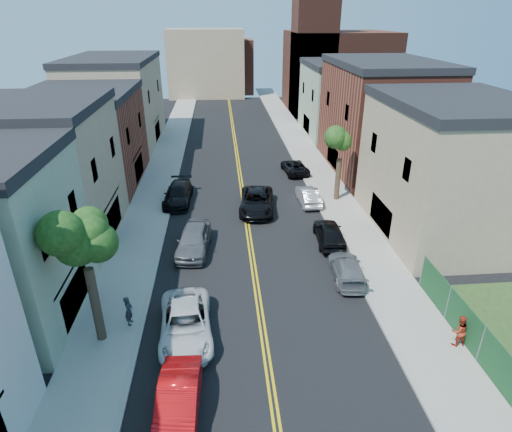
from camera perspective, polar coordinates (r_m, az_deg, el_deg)
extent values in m
cube|color=gray|center=(45.51, -12.42, 6.49)|extent=(3.20, 100.00, 0.15)
cube|color=gray|center=(46.12, 7.55, 7.12)|extent=(3.20, 100.00, 0.15)
cube|color=gray|center=(45.31, -10.22, 6.60)|extent=(0.30, 100.00, 0.15)
cube|color=gray|center=(45.79, 5.40, 7.10)|extent=(0.30, 100.00, 0.15)
cube|color=#998466|center=(31.91, -27.19, 4.45)|extent=(9.00, 10.00, 9.00)
cube|color=brown|center=(41.95, -21.94, 9.25)|extent=(9.00, 12.00, 8.00)
cube|color=#998466|center=(55.00, -18.19, 14.13)|extent=(9.00, 16.00, 9.50)
cube|color=#998466|center=(32.60, 24.48, 5.40)|extent=(9.00, 12.00, 9.00)
cube|color=brown|center=(44.70, 16.31, 12.31)|extent=(9.00, 14.00, 10.00)
cube|color=gray|center=(57.87, 11.42, 14.88)|extent=(9.00, 12.00, 8.50)
cube|color=#4C2319|center=(73.80, 10.88, 18.51)|extent=(16.00, 14.00, 12.00)
cube|color=#4C2319|center=(68.34, 7.79, 22.41)|extent=(6.00, 6.00, 22.00)
cube|color=#998466|center=(85.19, -6.73, 19.66)|extent=(14.00, 8.00, 12.00)
cube|color=brown|center=(89.26, -3.92, 19.38)|extent=(10.00, 8.00, 10.00)
cube|color=#143F1E|center=(21.34, 30.05, -17.42)|extent=(0.04, 15.00, 1.90)
cylinder|color=#3C2F1E|center=(21.67, -20.72, -11.07)|extent=(0.44, 0.44, 3.96)
sphere|color=black|center=(19.54, -22.65, -0.77)|extent=(5.20, 5.20, 5.20)
sphere|color=black|center=(18.64, -21.99, 1.62)|extent=(3.90, 3.90, 3.90)
sphere|color=black|center=(20.37, -23.41, -1.48)|extent=(3.64, 3.64, 3.64)
cylinder|color=#3C2F1E|center=(36.37, 10.92, 4.86)|extent=(0.44, 0.44, 3.52)
sphere|color=black|center=(35.26, 11.42, 10.56)|extent=(4.40, 4.40, 4.40)
sphere|color=black|center=(34.86, 12.40, 11.80)|extent=(3.30, 3.30, 3.30)
sphere|color=black|center=(35.66, 10.48, 10.07)|extent=(3.08, 3.08, 3.08)
imported|color=red|center=(18.33, -10.41, -23.43)|extent=(1.77, 4.60, 1.50)
imported|color=silver|center=(21.69, -9.40, -14.07)|extent=(2.88, 5.58, 1.50)
imported|color=#54565B|center=(28.61, -8.35, -3.16)|extent=(2.54, 5.21, 1.71)
imported|color=black|center=(36.29, -10.40, 2.92)|extent=(2.42, 5.37, 1.53)
imported|color=slate|center=(26.22, 12.11, -6.93)|extent=(2.16, 4.54, 1.28)
imported|color=black|center=(29.78, 9.85, -2.27)|extent=(2.05, 4.56, 1.52)
imported|color=#B7B9BF|center=(35.86, 7.04, 2.73)|extent=(1.56, 4.20, 1.37)
imported|color=black|center=(42.85, 5.21, 6.59)|extent=(2.52, 4.75, 1.27)
imported|color=black|center=(34.21, 0.09, 1.98)|extent=(3.23, 5.97, 1.59)
imported|color=#25252C|center=(22.80, -16.71, -12.07)|extent=(0.42, 0.61, 1.61)
imported|color=#9C2C18|center=(22.81, 25.60, -13.71)|extent=(0.84, 0.68, 1.63)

